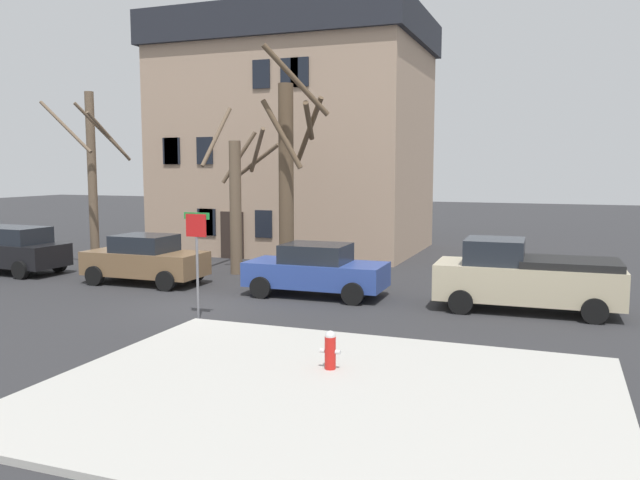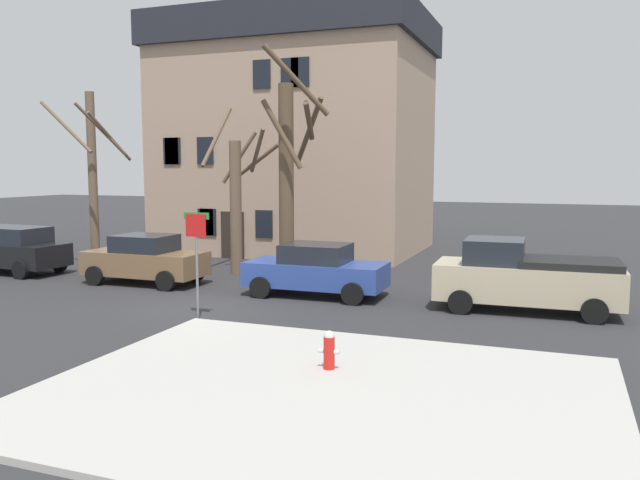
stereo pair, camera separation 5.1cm
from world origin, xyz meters
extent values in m
plane|color=#2D2D30|center=(0.00, 0.00, 0.00)|extent=(120.00, 120.00, 0.00)
cube|color=#B7B5AD|center=(5.99, -5.59, 0.06)|extent=(10.11, 7.93, 0.12)
cube|color=tan|center=(-2.49, 13.44, 4.80)|extent=(12.06, 8.23, 9.60)
cube|color=#23262D|center=(-2.49, 13.44, 10.38)|extent=(12.56, 8.73, 1.56)
cube|color=#2D231E|center=(-3.85, 9.28, 1.05)|extent=(1.10, 0.12, 2.10)
cube|color=black|center=(-5.21, 9.29, 1.60)|extent=(0.80, 0.08, 1.20)
cube|color=black|center=(-5.09, 9.29, 1.60)|extent=(0.80, 0.08, 1.20)
cube|color=black|center=(-2.30, 9.29, 1.60)|extent=(0.80, 0.08, 1.20)
cube|color=black|center=(-6.95, 9.29, 4.80)|extent=(0.80, 0.08, 1.20)
cube|color=black|center=(-6.87, 9.29, 4.80)|extent=(0.80, 0.08, 1.20)
cube|color=black|center=(-5.17, 9.29, 4.80)|extent=(0.80, 0.08, 1.20)
cube|color=black|center=(-2.34, 9.29, 8.00)|extent=(0.80, 0.08, 1.20)
cube|color=black|center=(-1.03, 9.29, 8.00)|extent=(0.80, 0.08, 1.20)
cube|color=black|center=(-0.57, 9.29, 8.00)|extent=(0.80, 0.08, 1.20)
cylinder|color=brown|center=(-7.97, 5.19, 3.53)|extent=(0.36, 0.36, 7.06)
cylinder|color=brown|center=(-7.11, 4.74, 5.54)|extent=(1.05, 1.85, 1.98)
cylinder|color=brown|center=(-8.09, 3.93, 5.61)|extent=(2.60, 0.37, 2.07)
cylinder|color=brown|center=(-6.93, 5.04, 5.25)|extent=(0.43, 2.16, 1.87)
cylinder|color=brown|center=(-1.72, 5.66, 2.52)|extent=(0.45, 0.45, 5.05)
cylinder|color=brown|center=(-1.88, 6.29, 4.43)|extent=(1.42, 0.49, 2.01)
cylinder|color=brown|center=(-1.42, 6.78, 4.26)|extent=(2.36, 0.78, 1.46)
cylinder|color=brown|center=(-1.07, 6.23, 4.70)|extent=(1.33, 1.49, 1.67)
cylinder|color=brown|center=(-2.57, 5.79, 5.22)|extent=(0.44, 1.84, 2.33)
cylinder|color=brown|center=(0.50, 5.36, 3.51)|extent=(0.54, 0.54, 7.02)
cylinder|color=brown|center=(1.11, 6.07, 5.39)|extent=(1.64, 1.47, 2.32)
cylinder|color=brown|center=(1.31, 5.56, 5.70)|extent=(0.61, 1.76, 1.29)
cylinder|color=brown|center=(0.63, 4.71, 5.20)|extent=(1.50, 0.47, 2.43)
cylinder|color=brown|center=(1.26, 4.51, 6.98)|extent=(1.93, 1.75, 2.34)
cube|color=black|center=(-10.09, 2.81, 0.74)|extent=(4.76, 2.04, 0.85)
cube|color=#1E232B|center=(-9.99, 2.81, 1.48)|extent=(2.97, 1.74, 0.62)
cylinder|color=black|center=(-11.64, 3.80, 0.34)|extent=(0.69, 0.25, 0.68)
cylinder|color=black|center=(-8.53, 1.83, 0.34)|extent=(0.69, 0.25, 0.68)
cylinder|color=black|center=(-8.45, 3.66, 0.34)|extent=(0.69, 0.25, 0.68)
cube|color=brown|center=(-3.73, 2.69, 0.73)|extent=(4.24, 1.81, 0.82)
cube|color=#1E232B|center=(-3.73, 2.69, 1.43)|extent=(1.95, 1.59, 0.58)
cylinder|color=black|center=(-5.16, 1.79, 0.34)|extent=(0.68, 0.22, 0.68)
cylinder|color=black|center=(-5.17, 3.59, 0.34)|extent=(0.68, 0.22, 0.68)
cylinder|color=black|center=(-2.29, 1.79, 0.34)|extent=(0.68, 0.22, 0.68)
cylinder|color=black|center=(-2.29, 3.60, 0.34)|extent=(0.68, 0.22, 0.68)
cube|color=#2D4799|center=(2.63, 2.79, 0.70)|extent=(4.43, 1.93, 0.76)
cube|color=#1E232B|center=(2.63, 2.79, 1.37)|extent=(2.05, 1.67, 0.58)
cylinder|color=black|center=(1.15, 1.84, 0.34)|extent=(0.68, 0.23, 0.68)
cylinder|color=black|center=(1.12, 3.70, 0.34)|extent=(0.68, 0.23, 0.68)
cylinder|color=black|center=(4.15, 1.89, 0.34)|extent=(0.68, 0.23, 0.68)
cylinder|color=black|center=(4.12, 3.75, 0.34)|extent=(0.68, 0.23, 0.68)
cube|color=#C6B793|center=(9.00, 2.87, 0.83)|extent=(5.10, 2.11, 1.01)
cube|color=#1E232B|center=(8.09, 2.85, 1.68)|extent=(1.66, 1.79, 0.70)
cube|color=black|center=(10.11, 2.90, 1.43)|extent=(2.67, 1.97, 0.20)
cylinder|color=black|center=(7.30, 1.84, 0.34)|extent=(0.69, 0.24, 0.68)
cylinder|color=black|center=(7.25, 3.82, 0.34)|extent=(0.69, 0.24, 0.68)
cylinder|color=black|center=(10.74, 1.92, 0.34)|extent=(0.69, 0.24, 0.68)
cylinder|color=black|center=(10.69, 3.91, 0.34)|extent=(0.69, 0.24, 0.68)
cylinder|color=red|center=(5.67, -4.38, 0.44)|extent=(0.22, 0.22, 0.64)
sphere|color=silver|center=(5.67, -4.38, 0.78)|extent=(0.21, 0.21, 0.21)
cylinder|color=silver|center=(5.51, -4.38, 0.47)|extent=(0.10, 0.09, 0.09)
cylinder|color=silver|center=(5.83, -4.38, 0.47)|extent=(0.10, 0.09, 0.09)
cylinder|color=slate|center=(0.83, -1.32, 1.42)|extent=(0.07, 0.07, 2.84)
cube|color=red|center=(0.83, -1.34, 2.54)|extent=(0.60, 0.03, 0.60)
cube|color=#1E8C38|center=(0.83, -1.30, 2.79)|extent=(0.76, 0.02, 0.18)
torus|color=black|center=(-5.71, 4.07, 0.36)|extent=(0.71, 0.17, 0.71)
torus|color=black|center=(-6.73, 4.25, 0.36)|extent=(0.71, 0.17, 0.71)
cylinder|color=maroon|center=(-6.22, 4.16, 0.58)|extent=(0.99, 0.21, 0.19)
cylinder|color=maroon|center=(-6.42, 4.19, 0.81)|extent=(0.09, 0.05, 0.45)
camera|label=1|loc=(9.77, -15.87, 4.06)|focal=35.93mm
camera|label=2|loc=(9.81, -15.86, 4.06)|focal=35.93mm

